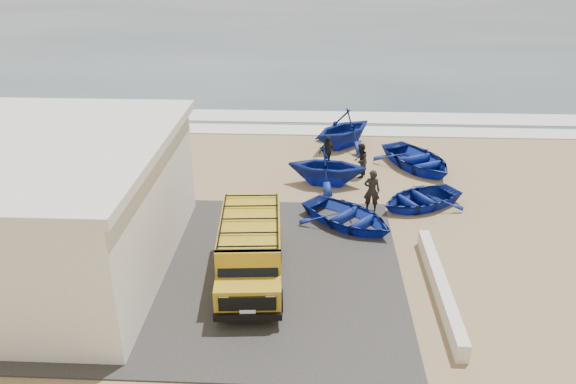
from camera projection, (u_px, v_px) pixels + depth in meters
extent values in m
plane|color=#9F855C|center=(280.00, 240.00, 19.85)|extent=(160.00, 160.00, 0.00)
cube|color=#393634|center=(214.00, 269.00, 18.11)|extent=(12.00, 10.00, 0.05)
cube|color=#385166|center=(307.00, 17.00, 70.50)|extent=(180.00, 88.00, 0.01)
cube|color=white|center=(293.00, 130.00, 30.69)|extent=(180.00, 1.60, 0.06)
cube|color=white|center=(295.00, 116.00, 32.95)|extent=(180.00, 2.20, 0.04)
cube|color=white|center=(36.00, 211.00, 17.51)|extent=(8.00, 9.00, 4.00)
cube|color=silver|center=(22.00, 147.00, 16.60)|extent=(8.40, 9.40, 0.30)
cube|color=black|center=(171.00, 177.00, 18.45)|extent=(0.08, 0.70, 0.90)
cube|color=silver|center=(440.00, 287.00, 16.80)|extent=(0.35, 6.00, 0.55)
cube|color=gold|center=(251.00, 243.00, 17.46)|extent=(2.11, 3.89, 1.59)
cube|color=gold|center=(248.00, 297.00, 15.51)|extent=(1.90, 1.00, 0.87)
cube|color=black|center=(248.00, 264.00, 15.60)|extent=(1.71, 0.45, 0.69)
cube|color=black|center=(247.00, 304.00, 15.06)|extent=(1.56, 0.19, 0.43)
cube|color=black|center=(248.00, 317.00, 15.21)|extent=(1.88, 0.27, 0.21)
cube|color=black|center=(250.00, 219.00, 17.04)|extent=(2.00, 3.60, 0.06)
cylinder|color=black|center=(219.00, 302.00, 16.03)|extent=(0.26, 0.69, 0.68)
cylinder|color=black|center=(227.00, 248.00, 18.74)|extent=(0.26, 0.69, 0.68)
cylinder|color=black|center=(279.00, 301.00, 16.07)|extent=(0.26, 0.69, 0.68)
cylinder|color=black|center=(278.00, 247.00, 18.78)|extent=(0.26, 0.69, 0.68)
imported|color=navy|center=(348.00, 216.00, 20.67)|extent=(4.58, 4.47, 0.78)
imported|color=navy|center=(420.00, 198.00, 22.13)|extent=(4.28, 3.92, 0.72)
imported|color=navy|center=(327.00, 166.00, 23.85)|extent=(3.64, 3.25, 1.75)
imported|color=navy|center=(417.00, 159.00, 25.70)|extent=(4.62, 5.12, 0.87)
imported|color=navy|center=(343.00, 128.00, 28.03)|extent=(4.82, 4.83, 1.93)
imported|color=black|center=(372.00, 191.00, 21.57)|extent=(0.67, 0.48, 1.73)
imported|color=black|center=(360.00, 160.00, 24.66)|extent=(0.79, 0.90, 1.55)
imported|color=black|center=(327.00, 152.00, 25.66)|extent=(0.94, 0.80, 1.51)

